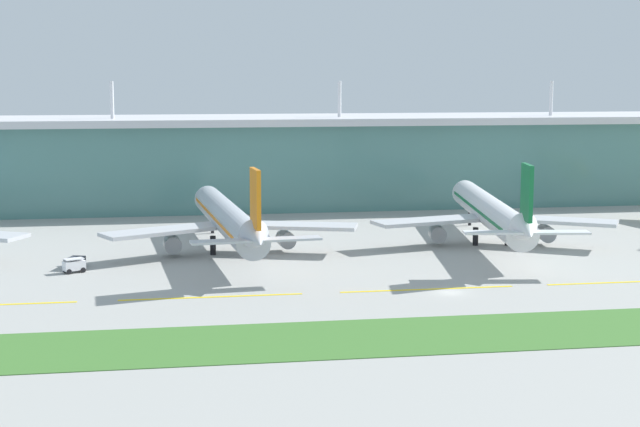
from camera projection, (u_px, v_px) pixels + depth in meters
The scene contains 10 objects.
ground_plane at pixel (451, 293), 150.01m from camera, with size 600.00×600.00×0.00m, color #9E9E99.
terminal_building at pixel (335, 160), 249.55m from camera, with size 288.00×34.00×32.02m.
airliner_near_middle at pixel (228, 219), 182.61m from camera, with size 48.63×68.89×18.90m.
airliner_far_middle at pixel (491, 212), 191.96m from camera, with size 48.30×70.61×18.90m.
taxiway_stripe_mid_west at pixel (211, 297), 146.94m from camera, with size 28.00×0.70×0.04m, color yellow.
taxiway_stripe_centre at pixel (427, 289), 152.25m from camera, with size 28.00×0.70×0.04m, color yellow.
taxiway_stripe_mid_east at pixel (629, 282), 157.57m from camera, with size 28.00×0.70×0.04m, color yellow.
grass_verge at pixel (502, 332), 127.11m from camera, with size 300.00×18.00×0.10m, color #3D702D.
pushback_tug at pixel (75, 262), 168.73m from camera, with size 3.58×4.91×1.85m.
baggage_cart at pixel (74, 265), 164.88m from camera, with size 4.02×3.29×2.48m.
Camera 1 is at (-43.28, -141.63, 33.72)m, focal length 54.11 mm.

